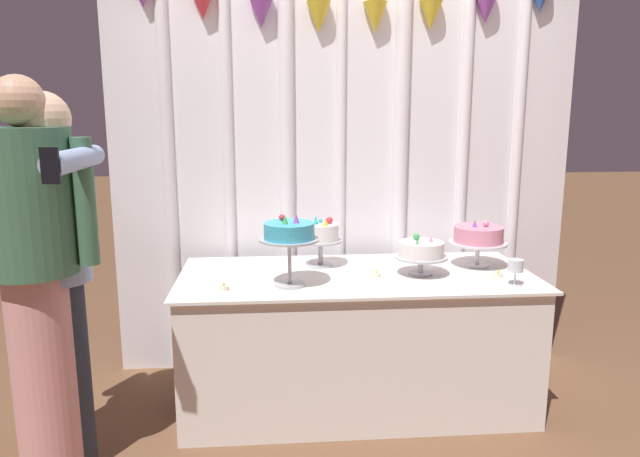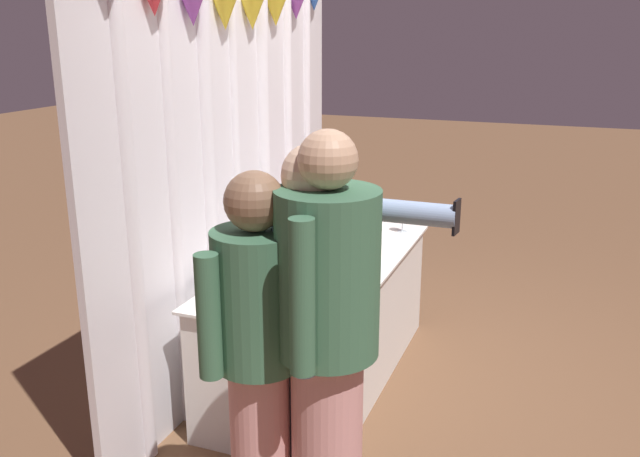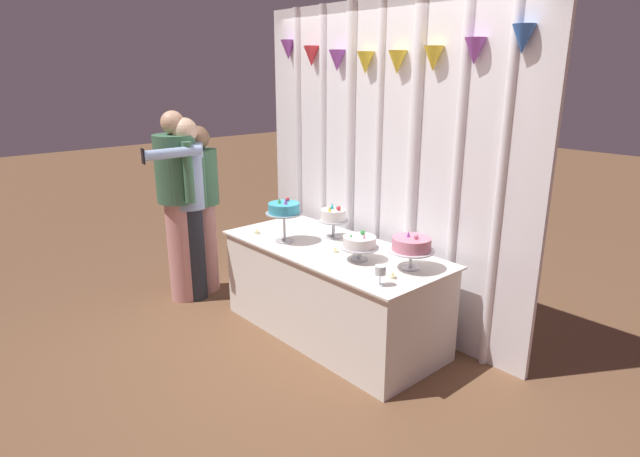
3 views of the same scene
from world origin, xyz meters
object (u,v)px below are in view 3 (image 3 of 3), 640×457
object	(u,v)px
cake_display_midright	(360,243)
tealight_far_left	(257,232)
cake_display_rightmost	(411,245)
tealight_near_left	(335,251)
cake_display_leftmost	(284,210)
tealight_near_right	(393,277)
wine_glass	(380,271)
guest_man_pink_jacket	(179,201)
guest_girl_blue_dress	(189,200)
cake_display_midleft	(333,217)
guest_man_dark_suit	(202,203)
cake_table	(332,291)

from	to	relation	value
cake_display_midright	tealight_far_left	size ratio (longest dim) A/B	5.70
cake_display_rightmost	tealight_near_left	bearing A→B (deg)	-165.66
cake_display_leftmost	tealight_near_right	world-z (taller)	cake_display_leftmost
cake_display_leftmost	wine_glass	distance (m)	1.12
guest_man_pink_jacket	guest_girl_blue_dress	bearing A→B (deg)	48.57
wine_glass	cake_display_rightmost	bearing A→B (deg)	98.83
cake_display_midleft	wine_glass	distance (m)	1.04
guest_man_pink_jacket	cake_display_leftmost	bearing A→B (deg)	18.91
wine_glass	guest_man_dark_suit	distance (m)	2.21
wine_glass	guest_girl_blue_dress	size ratio (longest dim) A/B	0.08
cake_table	guest_man_dark_suit	distance (m)	1.58
guest_girl_blue_dress	guest_man_pink_jacket	world-z (taller)	guest_man_pink_jacket
cake_table	cake_display_midright	distance (m)	0.60
cake_display_leftmost	guest_man_pink_jacket	bearing A→B (deg)	-161.09
guest_man_dark_suit	guest_girl_blue_dress	bearing A→B (deg)	-61.34
cake_table	tealight_far_left	size ratio (longest dim) A/B	37.90
cake_display_midleft	guest_man_dark_suit	world-z (taller)	guest_man_dark_suit
tealight_near_left	cake_display_midleft	bearing A→B (deg)	139.51
cake_display_midright	wine_glass	distance (m)	0.48
cake_display_midright	cake_table	bearing A→B (deg)	171.94
cake_display_midleft	guest_girl_blue_dress	world-z (taller)	guest_girl_blue_dress
cake_table	cake_display_rightmost	size ratio (longest dim) A/B	5.85
cake_table	wine_glass	distance (m)	0.93
cake_display_leftmost	cake_display_midright	size ratio (longest dim) A/B	1.29
wine_glass	tealight_near_left	bearing A→B (deg)	161.07
tealight_near_right	cake_display_leftmost	bearing A→B (deg)	-176.93
guest_man_pink_jacket	tealight_far_left	bearing A→B (deg)	23.26
cake_display_rightmost	tealight_near_right	world-z (taller)	cake_display_rightmost
cake_display_midleft	guest_man_pink_jacket	distance (m)	1.44
tealight_near_left	guest_man_pink_jacket	bearing A→B (deg)	-162.02
cake_table	tealight_far_left	bearing A→B (deg)	-160.96
cake_display_leftmost	cake_display_midleft	xyz separation A→B (m)	(0.18, 0.36, -0.08)
cake_display_rightmost	cake_table	bearing A→B (deg)	-172.49
cake_display_midleft	tealight_near_left	distance (m)	0.40
cake_display_midleft	tealight_far_left	xyz separation A→B (m)	(-0.50, -0.41, -0.17)
tealight_far_left	tealight_near_right	distance (m)	1.41
cake_display_rightmost	guest_man_pink_jacket	bearing A→B (deg)	-163.03
cake_display_midright	tealight_near_left	bearing A→B (deg)	-176.75
wine_glass	tealight_far_left	xyz separation A→B (m)	(-1.43, 0.05, -0.09)
cake_table	tealight_near_right	distance (m)	0.83
guest_man_dark_suit	tealight_far_left	bearing A→B (deg)	4.92
guest_man_dark_suit	tealight_near_left	bearing A→B (deg)	8.80
cake_table	guest_girl_blue_dress	xyz separation A→B (m)	(-1.36, -0.49, 0.58)
tealight_near_right	cake_display_midleft	bearing A→B (deg)	161.35
guest_girl_blue_dress	guest_man_dark_suit	xyz separation A→B (m)	(-0.10, 0.18, -0.08)
cake_display_midright	guest_man_pink_jacket	size ratio (longest dim) A/B	0.16
cake_table	cake_display_midleft	size ratio (longest dim) A/B	6.55
wine_glass	tealight_far_left	bearing A→B (deg)	178.01
guest_girl_blue_dress	guest_man_dark_suit	bearing A→B (deg)	118.66
cake_table	cake_display_leftmost	bearing A→B (deg)	-152.21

